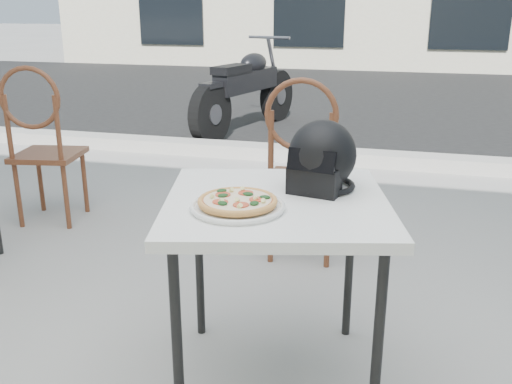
% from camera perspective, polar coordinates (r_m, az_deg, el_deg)
% --- Properties ---
extents(ground, '(80.00, 80.00, 0.00)m').
position_cam_1_polar(ground, '(2.60, 0.03, -13.99)').
color(ground, '#A29E99').
rests_on(ground, ground).
extents(street_asphalt, '(30.00, 8.00, 0.00)m').
position_cam_1_polar(street_asphalt, '(9.25, 11.36, 9.18)').
color(street_asphalt, black).
rests_on(street_asphalt, ground).
extents(curb, '(30.00, 0.25, 0.12)m').
position_cam_1_polar(curb, '(5.33, 8.34, 3.54)').
color(curb, '#A7A49C').
rests_on(curb, ground).
extents(cafe_table_main, '(0.94, 0.94, 0.74)m').
position_cam_1_polar(cafe_table_main, '(2.03, 2.05, -2.47)').
color(cafe_table_main, white).
rests_on(cafe_table_main, ground).
extents(plate, '(0.35, 0.35, 0.02)m').
position_cam_1_polar(plate, '(1.90, -1.85, -1.49)').
color(plate, white).
rests_on(plate, cafe_table_main).
extents(pizza, '(0.28, 0.28, 0.03)m').
position_cam_1_polar(pizza, '(1.89, -1.85, -0.88)').
color(pizza, '#DE9D51').
rests_on(pizza, plate).
extents(helmet, '(0.29, 0.30, 0.26)m').
position_cam_1_polar(helmet, '(2.10, 6.55, 3.29)').
color(helmet, black).
rests_on(helmet, cafe_table_main).
extents(cafe_chair_main, '(0.41, 0.41, 1.04)m').
position_cam_1_polar(cafe_chair_main, '(3.13, 4.69, 3.13)').
color(cafe_chair_main, brown).
rests_on(cafe_chair_main, ground).
extents(cafe_chair_side, '(0.46, 0.46, 1.05)m').
position_cam_1_polar(cafe_chair_side, '(3.91, -20.67, 5.10)').
color(cafe_chair_side, brown).
rests_on(cafe_chair_side, ground).
extents(motorcycle, '(0.74, 2.06, 1.05)m').
position_cam_1_polar(motorcycle, '(6.58, -0.92, 10.04)').
color(motorcycle, black).
rests_on(motorcycle, street_asphalt).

